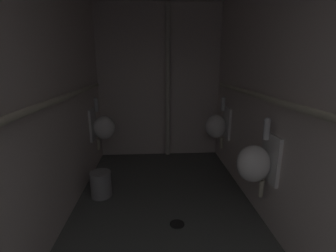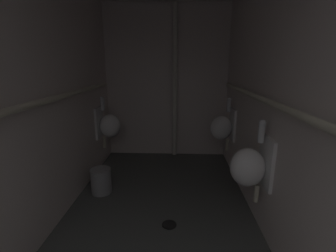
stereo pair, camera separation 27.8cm
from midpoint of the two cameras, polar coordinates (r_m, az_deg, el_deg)
The scene contains 12 objects.
floor at distance 2.48m, azimuth -4.11°, elevation -23.45°, with size 2.04×3.86×0.08m, color #4C4F4C.
wall_left at distance 2.23m, azimuth -31.23°, elevation 4.70°, with size 0.06×3.86×2.37m, color silver.
wall_right at distance 2.19m, azimuth 22.25°, elevation 5.60°, with size 0.06×3.86×2.37m, color silver.
wall_back at distance 3.86m, azimuth -4.24°, elevation 10.12°, with size 2.04×0.06×2.37m, color silver.
urinal_left_mid at distance 3.50m, azimuth -17.58°, elevation -0.21°, with size 0.32×0.30×0.76m.
urinal_right_mid at distance 2.25m, azimuth 16.96°, elevation -8.42°, with size 0.32×0.30×0.76m.
urinal_right_far at distance 3.45m, azimuth 9.47°, elevation 0.07°, with size 0.32×0.30×0.76m.
supply_pipe_left at distance 2.20m, azimuth -29.02°, elevation 5.15°, with size 0.06×3.10×0.06m.
supply_pipe_right at distance 2.13m, azimuth 20.36°, elevation 5.83°, with size 0.06×3.11×0.06m.
standpipe_back_wall at distance 3.75m, azimuth -2.21°, elevation 10.02°, with size 0.08×0.08×2.32m, color beige.
floor_drain at distance 2.46m, azimuth -1.30°, elevation -22.48°, with size 0.14×0.14×0.01m, color black.
waste_bin at distance 2.96m, azimuth -18.45°, elevation -13.12°, with size 0.24×0.24×0.30m, color gray.
Camera 1 is at (-0.10, -0.08, 1.49)m, focal length 25.49 mm.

